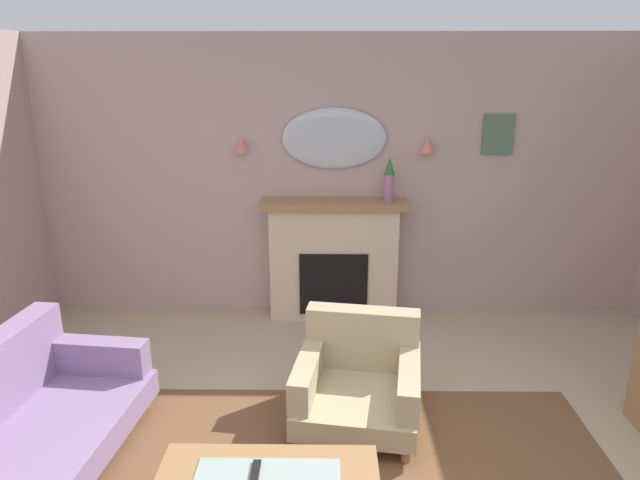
{
  "coord_description": "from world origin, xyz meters",
  "views": [
    {
      "loc": [
        -0.17,
        -2.36,
        2.38
      ],
      "look_at": [
        -0.22,
        1.74,
        1.1
      ],
      "focal_mm": 31.94,
      "sensor_mm": 36.0,
      "label": 1
    }
  ],
  "objects_px": {
    "wall_mirror": "(334,139)",
    "wall_sconce_right": "(427,145)",
    "mantel_vase_centre": "(389,179)",
    "wall_sconce_left": "(241,145)",
    "armchair_beside_couch": "(359,378)",
    "floral_couch": "(12,432)",
    "tv_remote": "(255,472)",
    "fireplace": "(333,261)",
    "framed_picture": "(498,134)"
  },
  "relations": [
    {
      "from": "wall_mirror",
      "to": "wall_sconce_right",
      "type": "height_order",
      "value": "wall_mirror"
    },
    {
      "from": "mantel_vase_centre",
      "to": "wall_sconce_left",
      "type": "xyz_separation_m",
      "value": [
        -1.35,
        0.12,
        0.29
      ]
    },
    {
      "from": "wall_sconce_left",
      "to": "armchair_beside_couch",
      "type": "bearing_deg",
      "value": -60.2
    },
    {
      "from": "floral_couch",
      "to": "mantel_vase_centre",
      "type": "bearing_deg",
      "value": 43.73
    },
    {
      "from": "wall_sconce_left",
      "to": "floral_couch",
      "type": "distance_m",
      "value": 2.95
    },
    {
      "from": "tv_remote",
      "to": "fireplace",
      "type": "bearing_deg",
      "value": 81.64
    },
    {
      "from": "floral_couch",
      "to": "armchair_beside_couch",
      "type": "distance_m",
      "value": 2.15
    },
    {
      "from": "fireplace",
      "to": "floral_couch",
      "type": "relative_size",
      "value": 0.76
    },
    {
      "from": "wall_sconce_left",
      "to": "wall_mirror",
      "type": "bearing_deg",
      "value": 3.37
    },
    {
      "from": "mantel_vase_centre",
      "to": "wall_mirror",
      "type": "bearing_deg",
      "value": 161.22
    },
    {
      "from": "wall_mirror",
      "to": "framed_picture",
      "type": "height_order",
      "value": "wall_mirror"
    },
    {
      "from": "tv_remote",
      "to": "floral_couch",
      "type": "height_order",
      "value": "floral_couch"
    },
    {
      "from": "floral_couch",
      "to": "armchair_beside_couch",
      "type": "xyz_separation_m",
      "value": [
        2.05,
        0.65,
        -0.01
      ]
    },
    {
      "from": "wall_sconce_right",
      "to": "armchair_beside_couch",
      "type": "xyz_separation_m",
      "value": [
        -0.69,
        -1.76,
        -1.35
      ]
    },
    {
      "from": "wall_mirror",
      "to": "floral_couch",
      "type": "bearing_deg",
      "value": -127.6
    },
    {
      "from": "wall_sconce_right",
      "to": "framed_picture",
      "type": "relative_size",
      "value": 0.39
    },
    {
      "from": "fireplace",
      "to": "wall_sconce_left",
      "type": "distance_m",
      "value": 1.38
    },
    {
      "from": "tv_remote",
      "to": "wall_sconce_left",
      "type": "bearing_deg",
      "value": 98.63
    },
    {
      "from": "armchair_beside_couch",
      "to": "wall_mirror",
      "type": "bearing_deg",
      "value": 95.01
    },
    {
      "from": "wall_sconce_right",
      "to": "framed_picture",
      "type": "distance_m",
      "value": 0.66
    },
    {
      "from": "wall_sconce_right",
      "to": "armchair_beside_couch",
      "type": "relative_size",
      "value": 0.15
    },
    {
      "from": "mantel_vase_centre",
      "to": "armchair_beside_couch",
      "type": "distance_m",
      "value": 1.99
    },
    {
      "from": "framed_picture",
      "to": "floral_couch",
      "type": "distance_m",
      "value": 4.44
    },
    {
      "from": "fireplace",
      "to": "wall_mirror",
      "type": "height_order",
      "value": "wall_mirror"
    },
    {
      "from": "fireplace",
      "to": "tv_remote",
      "type": "height_order",
      "value": "fireplace"
    },
    {
      "from": "fireplace",
      "to": "wall_mirror",
      "type": "distance_m",
      "value": 1.15
    },
    {
      "from": "wall_mirror",
      "to": "floral_couch",
      "type": "relative_size",
      "value": 0.54
    },
    {
      "from": "wall_sconce_right",
      "to": "framed_picture",
      "type": "xyz_separation_m",
      "value": [
        0.65,
        0.06,
        0.09
      ]
    },
    {
      "from": "wall_sconce_right",
      "to": "floral_couch",
      "type": "xyz_separation_m",
      "value": [
        -2.74,
        -2.41,
        -1.34
      ]
    },
    {
      "from": "mantel_vase_centre",
      "to": "armchair_beside_couch",
      "type": "bearing_deg",
      "value": -101.73
    },
    {
      "from": "fireplace",
      "to": "armchair_beside_couch",
      "type": "height_order",
      "value": "fireplace"
    },
    {
      "from": "mantel_vase_centre",
      "to": "framed_picture",
      "type": "xyz_separation_m",
      "value": [
        1.0,
        0.18,
        0.38
      ]
    },
    {
      "from": "mantel_vase_centre",
      "to": "wall_mirror",
      "type": "distance_m",
      "value": 0.63
    },
    {
      "from": "fireplace",
      "to": "mantel_vase_centre",
      "type": "height_order",
      "value": "mantel_vase_centre"
    },
    {
      "from": "fireplace",
      "to": "framed_picture",
      "type": "bearing_deg",
      "value": 5.77
    },
    {
      "from": "tv_remote",
      "to": "armchair_beside_couch",
      "type": "xyz_separation_m",
      "value": [
        0.57,
        1.13,
        -0.15
      ]
    },
    {
      "from": "wall_sconce_left",
      "to": "mantel_vase_centre",
      "type": "bearing_deg",
      "value": -5.08
    },
    {
      "from": "wall_sconce_left",
      "to": "tv_remote",
      "type": "relative_size",
      "value": 0.88
    },
    {
      "from": "wall_sconce_left",
      "to": "wall_sconce_right",
      "type": "relative_size",
      "value": 1.0
    },
    {
      "from": "wall_sconce_left",
      "to": "armchair_beside_couch",
      "type": "distance_m",
      "value": 2.44
    },
    {
      "from": "tv_remote",
      "to": "armchair_beside_couch",
      "type": "bearing_deg",
      "value": 63.2
    },
    {
      "from": "wall_mirror",
      "to": "wall_sconce_left",
      "type": "relative_size",
      "value": 6.86
    },
    {
      "from": "fireplace",
      "to": "tv_remote",
      "type": "distance_m",
      "value": 2.83
    },
    {
      "from": "floral_couch",
      "to": "armchair_beside_couch",
      "type": "height_order",
      "value": "floral_couch"
    },
    {
      "from": "wall_sconce_right",
      "to": "floral_couch",
      "type": "relative_size",
      "value": 0.08
    },
    {
      "from": "wall_sconce_right",
      "to": "floral_couch",
      "type": "distance_m",
      "value": 3.89
    },
    {
      "from": "wall_mirror",
      "to": "armchair_beside_couch",
      "type": "height_order",
      "value": "wall_mirror"
    },
    {
      "from": "wall_sconce_right",
      "to": "armchair_beside_couch",
      "type": "height_order",
      "value": "wall_sconce_right"
    },
    {
      "from": "wall_sconce_right",
      "to": "framed_picture",
      "type": "height_order",
      "value": "framed_picture"
    },
    {
      "from": "fireplace",
      "to": "wall_mirror",
      "type": "xyz_separation_m",
      "value": [
        -0.0,
        0.14,
        1.14
      ]
    }
  ]
}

